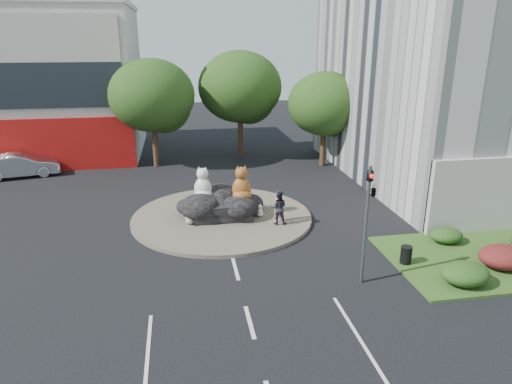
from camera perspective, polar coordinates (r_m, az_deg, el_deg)
ground at (r=16.92m, az=-0.78°, el=-15.96°), size 120.00×120.00×0.00m
roundabout_island at (r=25.68m, az=-4.27°, el=-3.14°), size 10.00×10.00×0.20m
rock_plinth at (r=25.48m, az=-4.30°, el=-1.99°), size 3.20×2.60×0.90m
grass_verge at (r=23.91m, az=27.90°, el=-7.21°), size 10.00×6.00×0.12m
tree_left at (r=36.13m, az=-12.75°, el=11.27°), size 6.46×6.46×8.27m
tree_mid at (r=38.39m, az=-1.92°, el=12.58°), size 6.84×6.84×8.76m
tree_right at (r=35.98m, az=8.67°, el=10.49°), size 5.70×5.70×7.30m
hedge_near_green at (r=20.58m, az=24.68°, el=-9.26°), size 2.00×1.60×0.90m
hedge_red at (r=22.69m, az=28.59°, el=-7.13°), size 2.20×1.76×0.99m
hedge_back_green at (r=24.23m, az=22.70°, el=-5.01°), size 1.60×1.28×0.72m
traffic_light at (r=18.34m, az=14.09°, el=-0.98°), size 0.44×1.24×5.00m
street_lamp at (r=26.88m, az=24.45°, el=6.14°), size 2.34×0.22×8.06m
cat_white at (r=25.33m, az=-6.67°, el=1.14°), size 1.41×1.32×1.88m
cat_tabby at (r=24.94m, az=-1.82°, el=1.13°), size 1.29×1.14×2.01m
kitten_calico at (r=24.55m, az=-8.30°, el=-2.90°), size 0.74×0.72×0.94m
kitten_white at (r=25.33m, az=0.50°, el=-2.28°), size 0.55×0.57×0.72m
pedestrian_pink at (r=24.47m, az=2.73°, el=-1.82°), size 0.75×0.70×1.72m
pedestrian_dark at (r=24.14m, az=2.84°, el=-1.97°), size 1.03×0.89×1.83m
parked_car at (r=37.31m, az=-27.33°, el=2.98°), size 5.50×2.94×1.72m
litter_bin at (r=21.42m, az=18.25°, el=-7.46°), size 0.51×0.51×0.80m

